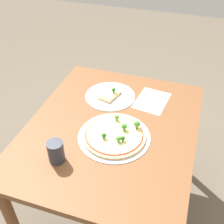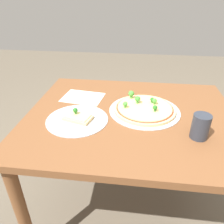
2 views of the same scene
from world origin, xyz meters
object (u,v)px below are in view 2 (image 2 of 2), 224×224
dining_table (131,129)px  drinking_cup (200,127)px  pizza_tray_whole (144,109)px  pizza_tray_slice (77,119)px

dining_table → drinking_cup: 0.39m
pizza_tray_whole → pizza_tray_slice: size_ratio=1.22×
dining_table → drinking_cup: bearing=-29.4°
drinking_cup → pizza_tray_slice: bearing=172.3°
pizza_tray_slice → drinking_cup: (0.58, -0.08, 0.05)m
drinking_cup → dining_table: bearing=150.6°
dining_table → pizza_tray_slice: (-0.27, -0.10, 0.10)m
dining_table → drinking_cup: drinking_cup is taller
dining_table → pizza_tray_slice: bearing=-160.4°
pizza_tray_slice → drinking_cup: size_ratio=2.74×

